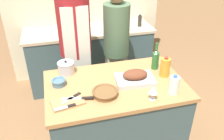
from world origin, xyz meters
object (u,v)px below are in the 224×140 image
cutting_board (68,102)px  stock_pot (66,68)px  roasting_pan (135,77)px  wicker_basket (105,93)px  wine_bottle_green (156,59)px  knife_bread (66,107)px  person_cook_aproned (75,43)px  knife_chef (79,98)px  knife_paring (72,98)px  mixing_bowl (59,82)px  person_cook_guest (116,45)px  condiment_bottle_tall (65,29)px  condiment_bottle_short (140,21)px  milk_jug (174,85)px  stand_mixer (72,22)px  wine_glass_left (153,90)px  juice_jug (165,67)px

cutting_board → stock_pot: size_ratio=1.75×
roasting_pan → cutting_board: bearing=-165.8°
roasting_pan → wicker_basket: roasting_pan is taller
wine_bottle_green → knife_bread: size_ratio=1.61×
wine_bottle_green → person_cook_aproned: 0.98m
knife_chef → knife_paring: 0.06m
mixing_bowl → person_cook_guest: 1.05m
roasting_pan → mixing_bowl: 0.73m
condiment_bottle_tall → person_cook_guest: (0.59, -0.50, -0.10)m
mixing_bowl → person_cook_guest: (0.77, 0.72, -0.03)m
condiment_bottle_tall → condiment_bottle_short: bearing=2.7°
wicker_basket → knife_chef: wicker_basket is taller
condiment_bottle_tall → knife_chef: bearing=-90.9°
person_cook_aproned → person_cook_guest: size_ratio=1.12×
stock_pot → milk_jug: size_ratio=0.93×
cutting_board → condiment_bottle_tall: size_ratio=1.54×
roasting_pan → knife_bread: 0.73m
roasting_pan → person_cook_guest: bearing=86.4°
knife_bread → stand_mixer: stand_mixer is taller
cutting_board → knife_paring: size_ratio=1.66×
wicker_basket → wine_bottle_green: (0.62, 0.33, 0.09)m
wine_bottle_green → mixing_bowl: bearing=-176.7°
wine_glass_left → knife_bread: 0.75m
knife_bread → knife_paring: bearing=60.0°
cutting_board → stand_mixer: (0.24, 1.62, 0.13)m
mixing_bowl → stand_mixer: 1.36m
milk_jug → cutting_board: bearing=174.4°
wine_bottle_green → knife_chef: wine_bottle_green is taller
cutting_board → condiment_bottle_short: condiment_bottle_short is taller
wine_bottle_green → knife_paring: (-0.91, -0.32, -0.09)m
knife_chef → person_cook_guest: person_cook_guest is taller
mixing_bowl → knife_chef: mixing_bowl is taller
condiment_bottle_short → condiment_bottle_tall: bearing=-177.3°
stock_pot → condiment_bottle_tall: 1.02m
knife_paring → person_cook_aproned: (0.16, 0.94, 0.09)m
milk_jug → wine_bottle_green: (0.02, 0.45, 0.03)m
milk_jug → person_cook_guest: person_cook_guest is taller
condiment_bottle_short → knife_chef: bearing=-126.3°
stock_pot → wine_bottle_green: (0.91, -0.14, 0.05)m
roasting_pan → knife_paring: 0.63m
stock_pot → wine_glass_left: stock_pot is taller
person_cook_aproned → condiment_bottle_short: bearing=30.3°
knife_chef → condiment_bottle_tall: condiment_bottle_tall is taller
milk_jug → condiment_bottle_short: condiment_bottle_short is taller
cutting_board → knife_bread: (-0.02, -0.07, 0.01)m
wine_bottle_green → person_cook_guest: person_cook_guest is taller
wine_bottle_green → knife_paring: size_ratio=1.63×
stock_pot → knife_chef: 0.49m
mixing_bowl → condiment_bottle_tall: condiment_bottle_tall is taller
juice_jug → knife_bread: 1.05m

